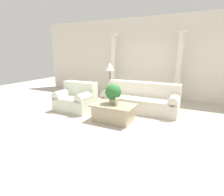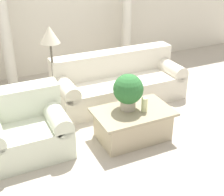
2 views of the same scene
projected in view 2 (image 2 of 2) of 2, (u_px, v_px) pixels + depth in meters
The scene contains 9 objects.
ground_plane at pixel (115, 122), 5.19m from camera, with size 16.00×16.00×0.00m, color #BCB2A3.
sofa_long at pixel (118, 82), 5.78m from camera, with size 2.37×0.92×0.88m.
loveseat at pixel (24, 127), 4.36m from camera, with size 1.15×0.92×0.88m.
coffee_table at pixel (133, 124), 4.68m from camera, with size 1.15×0.74×0.47m.
potted_plant at pixel (128, 90), 4.49m from camera, with size 0.44×0.44×0.55m.
pillar_candle at pixel (144, 105), 4.52m from camera, with size 0.09×0.09×0.22m.
floor_lamp at pixel (50, 42), 5.04m from camera, with size 0.33×0.33×1.49m.
column_left at pixel (4, 23), 5.90m from camera, with size 0.30×0.30×2.55m.
column_right at pixel (127, 11), 6.91m from camera, with size 0.30×0.30×2.55m.
Camera 2 is at (-1.95, -3.99, 2.71)m, focal length 50.00 mm.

